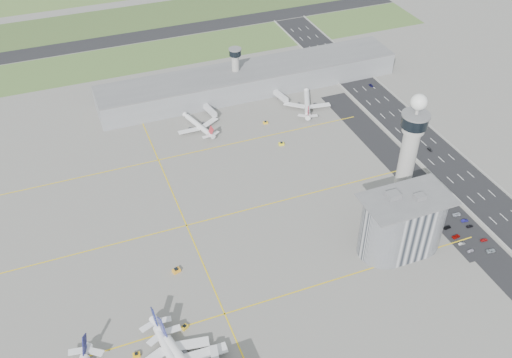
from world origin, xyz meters
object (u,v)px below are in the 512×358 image
object	(u,v)px
car_lot_5	(433,211)
tug_1	(136,355)
airplane_far_b	(307,101)
control_tower	(410,146)
jet_bridge_far_0	(205,107)
admin_building	(402,223)
car_lot_2	(456,236)
jet_bridge_far_1	(275,93)
car_lot_9	(465,221)
secondary_tower	(235,66)
airplane_near_b	(170,351)
car_lot_0	(471,251)
airplane_far_a	(198,122)
tug_4	(281,144)
car_hw_2	(371,85)
car_lot_6	(491,251)
tug_5	(265,122)
tug_2	(184,327)
car_lot_4	(438,215)
car_lot_3	(447,227)
car_lot_10	(457,214)
car_lot_7	(484,240)
car_lot_8	(470,226)
car_lot_1	(462,244)
car_hw_4	(317,54)
car_hw_1	(430,149)

from	to	relation	value
car_lot_5	tug_1	bearing A→B (deg)	93.48
airplane_far_b	tug_1	world-z (taller)	airplane_far_b
control_tower	jet_bridge_far_0	distance (m)	145.99
admin_building	car_lot_2	xyz separation A→B (m)	(30.62, -5.18, -14.70)
jet_bridge_far_1	car_lot_9	xyz separation A→B (m)	(41.96, -151.14, -2.22)
control_tower	admin_building	world-z (taller)	control_tower
jet_bridge_far_1	secondary_tower	bearing A→B (deg)	-139.29
airplane_near_b	car_lot_0	world-z (taller)	airplane_near_b
airplane_far_a	tug_4	size ratio (longest dim) A/B	10.67
car_lot_9	car_hw_2	world-z (taller)	car_lot_9
car_lot_6	tug_5	bearing A→B (deg)	28.53
control_tower	tug_2	bearing A→B (deg)	-163.36
tug_1	car_lot_4	distance (m)	165.72
tug_4	car_lot_3	bearing A→B (deg)	34.30
tug_1	car_lot_10	bearing A→B (deg)	-77.58
tug_5	tug_4	bearing A→B (deg)	4.12
tug_5	car_lot_0	world-z (taller)	tug_5
jet_bridge_far_1	car_lot_2	size ratio (longest dim) A/B	3.22
car_lot_7	jet_bridge_far_0	bearing A→B (deg)	34.84
admin_building	car_lot_8	bearing A→B (deg)	-2.07
car_lot_1	tug_5	bearing A→B (deg)	20.41
tug_1	car_lot_3	distance (m)	163.38
tug_1	car_hw_2	size ratio (longest dim) A/B	0.73
car_lot_5	car_hw_4	distance (m)	188.01
car_lot_4	car_lot_0	bearing A→B (deg)	-178.55
tug_1	car_lot_0	world-z (taller)	tug_1
admin_building	car_lot_3	bearing A→B (deg)	3.63
car_lot_3	car_lot_8	size ratio (longest dim) A/B	1.19
tug_5	car_lot_1	size ratio (longest dim) A/B	0.82
admin_building	car_lot_7	distance (m)	46.17
car_lot_0	car_lot_6	bearing A→B (deg)	-116.80
control_tower	car_lot_4	world-z (taller)	control_tower
control_tower	car_hw_4	distance (m)	178.03
airplane_far_a	car_lot_9	distance (m)	167.70
jet_bridge_far_1	car_lot_10	size ratio (longest dim) A/B	3.02
tug_2	car_lot_2	size ratio (longest dim) A/B	0.68
control_tower	airplane_far_a	xyz separation A→B (m)	(-80.48, 105.57, -30.24)
car_lot_3	car_hw_1	bearing A→B (deg)	-33.16
car_lot_4	car_hw_4	world-z (taller)	car_hw_4
tug_4	car_lot_1	world-z (taller)	tug_4
car_lot_6	airplane_far_b	bearing A→B (deg)	15.94
airplane_far_a	car_lot_0	xyz separation A→B (m)	(91.53, -151.49, -4.19)
tug_1	car_lot_2	distance (m)	162.83
car_hw_4	car_lot_6	bearing A→B (deg)	-100.26
car_hw_4	car_lot_10	bearing A→B (deg)	-100.57
airplane_far_a	car_lot_4	size ratio (longest dim) A/B	10.24
tug_4	secondary_tower	bearing A→B (deg)	-169.57
tug_1	car_lot_5	bearing A→B (deg)	-74.95
control_tower	car_lot_0	distance (m)	58.45
car_lot_0	car_lot_6	xyz separation A→B (m)	(9.18, -3.66, 0.05)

